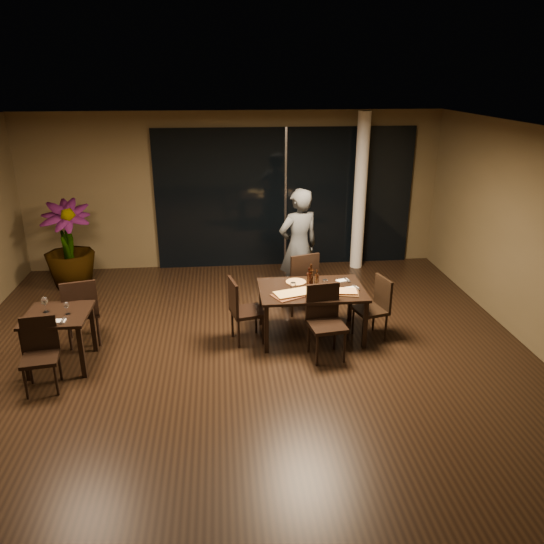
{
  "coord_description": "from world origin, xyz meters",
  "views": [
    {
      "loc": [
        -0.25,
        -6.11,
        3.66
      ],
      "look_at": [
        0.42,
        0.74,
        1.05
      ],
      "focal_mm": 35.0,
      "sensor_mm": 36.0,
      "label": 1
    }
  ],
  "objects_px": {
    "chair_main_far": "(301,279)",
    "bottle_a": "(309,278)",
    "chair_side_far": "(81,309)",
    "chair_side_near": "(40,350)",
    "diner": "(298,247)",
    "chair_main_near": "(325,317)",
    "chair_main_right": "(376,305)",
    "potted_plant": "(68,245)",
    "bottle_c": "(311,275)",
    "main_table": "(311,293)",
    "chair_main_left": "(242,307)",
    "bottle_b": "(317,279)",
    "side_table": "(58,322)"
  },
  "relations": [
    {
      "from": "main_table",
      "to": "bottle_a",
      "type": "bearing_deg",
      "value": 126.11
    },
    {
      "from": "chair_side_near",
      "to": "bottle_a",
      "type": "relative_size",
      "value": 3.02
    },
    {
      "from": "chair_main_far",
      "to": "bottle_a",
      "type": "distance_m",
      "value": 0.83
    },
    {
      "from": "chair_side_near",
      "to": "bottle_a",
      "type": "bearing_deg",
      "value": 8.4
    },
    {
      "from": "main_table",
      "to": "bottle_a",
      "type": "distance_m",
      "value": 0.23
    },
    {
      "from": "chair_main_near",
      "to": "chair_main_far",
      "type": "bearing_deg",
      "value": 87.08
    },
    {
      "from": "chair_side_near",
      "to": "bottle_a",
      "type": "height_order",
      "value": "bottle_a"
    },
    {
      "from": "main_table",
      "to": "chair_main_left",
      "type": "relative_size",
      "value": 1.57
    },
    {
      "from": "chair_main_near",
      "to": "chair_main_right",
      "type": "height_order",
      "value": "chair_main_near"
    },
    {
      "from": "bottle_b",
      "to": "potted_plant",
      "type": "bearing_deg",
      "value": 149.78
    },
    {
      "from": "side_table",
      "to": "chair_main_far",
      "type": "relative_size",
      "value": 0.78
    },
    {
      "from": "bottle_a",
      "to": "bottle_b",
      "type": "distance_m",
      "value": 0.11
    },
    {
      "from": "chair_main_far",
      "to": "chair_main_near",
      "type": "relative_size",
      "value": 1.03
    },
    {
      "from": "side_table",
      "to": "chair_side_far",
      "type": "xyz_separation_m",
      "value": [
        0.15,
        0.54,
        -0.06
      ]
    },
    {
      "from": "bottle_a",
      "to": "bottle_c",
      "type": "relative_size",
      "value": 0.89
    },
    {
      "from": "chair_side_far",
      "to": "bottle_c",
      "type": "height_order",
      "value": "bottle_c"
    },
    {
      "from": "chair_main_far",
      "to": "chair_main_left",
      "type": "height_order",
      "value": "chair_main_far"
    },
    {
      "from": "chair_main_right",
      "to": "main_table",
      "type": "bearing_deg",
      "value": -111.6
    },
    {
      "from": "chair_main_left",
      "to": "potted_plant",
      "type": "relative_size",
      "value": 0.61
    },
    {
      "from": "chair_main_near",
      "to": "diner",
      "type": "height_order",
      "value": "diner"
    },
    {
      "from": "potted_plant",
      "to": "bottle_a",
      "type": "xyz_separation_m",
      "value": [
        3.94,
        -2.32,
        0.12
      ]
    },
    {
      "from": "side_table",
      "to": "chair_main_near",
      "type": "bearing_deg",
      "value": -0.93
    },
    {
      "from": "diner",
      "to": "chair_main_far",
      "type": "bearing_deg",
      "value": 67.31
    },
    {
      "from": "chair_main_left",
      "to": "bottle_b",
      "type": "xyz_separation_m",
      "value": [
        1.08,
        0.08,
        0.36
      ]
    },
    {
      "from": "chair_side_far",
      "to": "chair_side_near",
      "type": "height_order",
      "value": "chair_side_far"
    },
    {
      "from": "chair_main_right",
      "to": "bottle_c",
      "type": "bearing_deg",
      "value": -117.45
    },
    {
      "from": "bottle_b",
      "to": "chair_side_far",
      "type": "bearing_deg",
      "value": 179.43
    },
    {
      "from": "chair_side_far",
      "to": "potted_plant",
      "type": "bearing_deg",
      "value": -86.51
    },
    {
      "from": "side_table",
      "to": "diner",
      "type": "relative_size",
      "value": 0.41
    },
    {
      "from": "chair_main_near",
      "to": "bottle_b",
      "type": "distance_m",
      "value": 0.65
    },
    {
      "from": "potted_plant",
      "to": "bottle_b",
      "type": "bearing_deg",
      "value": -30.22
    },
    {
      "from": "main_table",
      "to": "chair_main_right",
      "type": "bearing_deg",
      "value": -7.09
    },
    {
      "from": "diner",
      "to": "bottle_b",
      "type": "bearing_deg",
      "value": 72.93
    },
    {
      "from": "chair_main_far",
      "to": "bottle_a",
      "type": "bearing_deg",
      "value": 72.89
    },
    {
      "from": "chair_side_far",
      "to": "bottle_a",
      "type": "distance_m",
      "value": 3.23
    },
    {
      "from": "chair_side_far",
      "to": "bottle_b",
      "type": "height_order",
      "value": "bottle_b"
    },
    {
      "from": "chair_main_far",
      "to": "chair_main_near",
      "type": "bearing_deg",
      "value": 78.52
    },
    {
      "from": "main_table",
      "to": "chair_main_right",
      "type": "relative_size",
      "value": 1.64
    },
    {
      "from": "chair_main_right",
      "to": "bottle_c",
      "type": "distance_m",
      "value": 1.03
    },
    {
      "from": "chair_main_near",
      "to": "chair_side_near",
      "type": "xyz_separation_m",
      "value": [
        -3.58,
        -0.45,
        -0.05
      ]
    },
    {
      "from": "side_table",
      "to": "bottle_b",
      "type": "xyz_separation_m",
      "value": [
        3.47,
        0.51,
        0.27
      ]
    },
    {
      "from": "chair_main_right",
      "to": "bottle_b",
      "type": "xyz_separation_m",
      "value": [
        -0.85,
        0.12,
        0.38
      ]
    },
    {
      "from": "chair_main_near",
      "to": "diner",
      "type": "distance_m",
      "value": 1.86
    },
    {
      "from": "diner",
      "to": "bottle_a",
      "type": "distance_m",
      "value": 1.2
    },
    {
      "from": "chair_main_right",
      "to": "bottle_a",
      "type": "relative_size",
      "value": 3.06
    },
    {
      "from": "bottle_c",
      "to": "main_table",
      "type": "bearing_deg",
      "value": -90.69
    },
    {
      "from": "chair_main_left",
      "to": "bottle_a",
      "type": "distance_m",
      "value": 1.05
    },
    {
      "from": "side_table",
      "to": "potted_plant",
      "type": "bearing_deg",
      "value": 101.41
    },
    {
      "from": "potted_plant",
      "to": "chair_side_near",
      "type": "bearing_deg",
      "value": -81.79
    },
    {
      "from": "diner",
      "to": "chair_side_far",
      "type": "bearing_deg",
      "value": -0.33
    }
  ]
}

